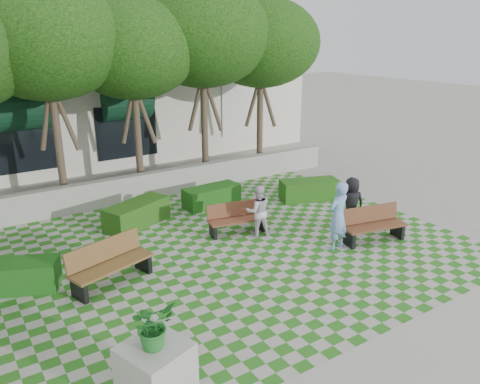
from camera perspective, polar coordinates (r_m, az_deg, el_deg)
ground at (r=11.89m, az=1.96°, el=-8.79°), size 90.00×90.00×0.00m
lawn at (r=12.63m, az=-0.66°, el=-7.02°), size 12.00×12.00×0.00m
sidewalk_south at (r=9.09m, az=20.35°, el=-19.80°), size 16.00×2.00×0.01m
retaining_wall at (r=16.78m, az=-10.26°, el=0.95°), size 15.00×0.36×0.90m
bench_east at (r=13.51m, az=15.89°, el=-3.88°), size 1.91×0.97×0.96m
bench_mid at (r=13.51m, az=-0.42°, el=-3.28°), size 1.76×0.87×0.88m
bench_west at (r=11.22m, az=-15.56°, el=-8.46°), size 2.06×1.19×1.03m
hedge_east at (r=16.42m, az=8.45°, el=0.27°), size 2.14×1.41×0.70m
hedge_midright at (r=15.68m, az=-3.47°, el=-0.51°), size 1.93×0.84×0.67m
hedge_midleft at (r=14.40m, az=-12.46°, el=-2.62°), size 2.21×1.56×0.72m
hedge_west at (r=11.81m, az=-25.88°, el=-9.21°), size 2.06×1.49×0.67m
planter_front at (r=7.83m, az=-10.30°, el=-19.51°), size 1.20×1.20×1.69m
person_blue at (r=12.60m, az=11.85°, el=-2.87°), size 0.75×0.55×1.87m
person_dark at (r=14.07m, az=13.40°, el=-1.35°), size 0.90×0.77×1.57m
person_white at (r=13.22m, az=2.21°, el=-2.32°), size 0.87×0.78×1.49m
tree_row at (r=15.16m, az=-17.69°, el=16.72°), size 17.70×13.40×7.41m
building at (r=23.93m, az=-16.10°, el=10.89°), size 18.00×8.92×5.15m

